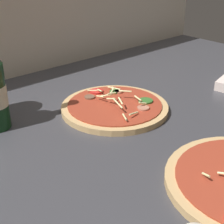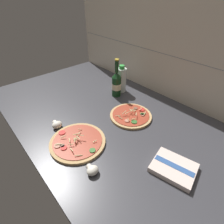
# 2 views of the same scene
# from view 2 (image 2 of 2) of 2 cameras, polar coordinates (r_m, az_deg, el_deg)

# --- Properties ---
(counter_slab) EXTENTS (1.60, 0.90, 0.03)m
(counter_slab) POSITION_cam_2_polar(r_m,az_deg,el_deg) (1.03, -2.05, -1.75)
(counter_slab) COLOR #38383D
(counter_slab) RESTS_ON ground
(tile_backsplash) EXTENTS (1.60, 0.01, 0.60)m
(tile_backsplash) POSITION_cam_2_polar(r_m,az_deg,el_deg) (1.21, 15.35, 18.28)
(tile_backsplash) COLOR beige
(tile_backsplash) RESTS_ON ground
(pizza_near) EXTENTS (0.27, 0.27, 0.05)m
(pizza_near) POSITION_cam_2_polar(r_m,az_deg,el_deg) (0.87, -11.18, -9.49)
(pizza_near) COLOR tan
(pizza_near) RESTS_ON counter_slab
(pizza_far) EXTENTS (0.24, 0.24, 0.04)m
(pizza_far) POSITION_cam_2_polar(r_m,az_deg,el_deg) (1.02, 6.17, -1.13)
(pizza_far) COLOR tan
(pizza_far) RESTS_ON counter_slab
(beer_bottle) EXTENTS (0.06, 0.06, 0.25)m
(beer_bottle) POSITION_cam_2_polar(r_m,az_deg,el_deg) (1.18, 1.47, 9.26)
(beer_bottle) COLOR #143819
(beer_bottle) RESTS_ON counter_slab
(oil_bottle) EXTENTS (0.07, 0.07, 0.19)m
(oil_bottle) POSITION_cam_2_polar(r_m,az_deg,el_deg) (1.24, 3.09, 10.51)
(oil_bottle) COLOR silver
(oil_bottle) RESTS_ON counter_slab
(mushroom_left) EXTENTS (0.05, 0.05, 0.04)m
(mushroom_left) POSITION_cam_2_polar(r_m,az_deg,el_deg) (0.74, -6.49, -18.32)
(mushroom_left) COLOR white
(mushroom_left) RESTS_ON counter_slab
(mushroom_right) EXTENTS (0.06, 0.05, 0.04)m
(mushroom_right) POSITION_cam_2_polar(r_m,az_deg,el_deg) (0.98, -17.56, -3.93)
(mushroom_right) COLOR white
(mushroom_right) RESTS_ON counter_slab
(dish_towel) EXTENTS (0.20, 0.17, 0.03)m
(dish_towel) POSITION_cam_2_polar(r_m,az_deg,el_deg) (0.79, 19.44, -16.77)
(dish_towel) COLOR beige
(dish_towel) RESTS_ON counter_slab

